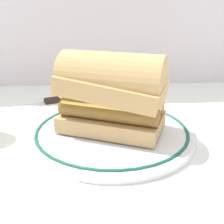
# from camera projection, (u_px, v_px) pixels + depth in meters

# --- Properties ---
(ground_plane) EXTENTS (1.50, 1.50, 0.00)m
(ground_plane) POSITION_uv_depth(u_px,v_px,m) (107.00, 132.00, 0.50)
(ground_plane) COLOR white
(plate) EXTENTS (0.29, 0.29, 0.01)m
(plate) POSITION_uv_depth(u_px,v_px,m) (112.00, 132.00, 0.48)
(plate) COLOR white
(plate) RESTS_ON ground_plane
(sausage_sandwich) EXTENTS (0.20, 0.16, 0.13)m
(sausage_sandwich) POSITION_uv_depth(u_px,v_px,m) (112.00, 92.00, 0.46)
(sausage_sandwich) COLOR tan
(sausage_sandwich) RESTS_ON plate
(butter_knife) EXTENTS (0.15, 0.08, 0.01)m
(butter_knife) POSITION_uv_depth(u_px,v_px,m) (41.00, 103.00, 0.64)
(butter_knife) COLOR silver
(butter_knife) RESTS_ON ground_plane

